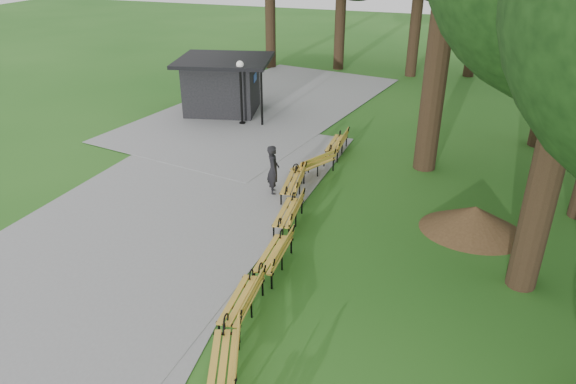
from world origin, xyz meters
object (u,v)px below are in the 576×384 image
(kiosk, at_px, (222,85))
(person, at_px, (273,170))
(bench_2, at_px, (242,300))
(bench_5, at_px, (293,183))
(lamp_post, at_px, (241,79))
(bench_6, at_px, (313,164))
(bench_3, at_px, (274,254))
(bench_4, at_px, (288,212))
(dirt_mound, at_px, (474,219))
(bench_7, at_px, (337,143))
(bench_1, at_px, (223,363))

(kiosk, bearing_deg, person, -66.99)
(person, bearing_deg, bench_2, 167.60)
(bench_5, bearing_deg, kiosk, -148.42)
(lamp_post, distance_m, bench_6, 6.45)
(bench_3, bearing_deg, bench_5, -170.13)
(bench_6, bearing_deg, bench_3, 33.63)
(lamp_post, distance_m, bench_4, 9.41)
(person, bearing_deg, dirt_mound, -120.48)
(bench_3, height_order, bench_7, same)
(kiosk, bearing_deg, bench_5, -63.51)
(bench_1, bearing_deg, kiosk, -174.93)
(bench_2, distance_m, bench_4, 4.16)
(kiosk, distance_m, bench_1, 16.91)
(kiosk, xyz_separation_m, lamp_post, (1.60, -1.38, 0.76))
(bench_1, bearing_deg, bench_5, 168.80)
(kiosk, distance_m, dirt_mound, 14.02)
(person, xyz_separation_m, bench_6, (0.82, 1.76, -0.40))
(bench_1, relative_size, bench_6, 1.00)
(person, height_order, kiosk, kiosk)
(bench_2, relative_size, bench_3, 1.00)
(bench_1, bearing_deg, bench_3, 165.77)
(bench_3, height_order, bench_5, same)
(bench_4, bearing_deg, bench_5, -170.42)
(dirt_mound, bearing_deg, person, 176.17)
(bench_3, bearing_deg, lamp_post, -154.46)
(person, bearing_deg, lamp_post, 5.48)
(lamp_post, height_order, bench_5, lamp_post)
(person, distance_m, lamp_post, 7.18)
(kiosk, bearing_deg, bench_3, -71.87)
(dirt_mound, distance_m, bench_2, 7.31)
(lamp_post, bearing_deg, dirt_mound, -32.62)
(bench_4, xyz_separation_m, bench_7, (-0.08, 5.85, 0.00))
(lamp_post, height_order, bench_3, lamp_post)
(bench_7, bearing_deg, person, -17.10)
(bench_4, bearing_deg, person, -153.33)
(bench_2, xyz_separation_m, bench_7, (-0.43, 9.99, 0.00))
(dirt_mound, height_order, bench_5, bench_5)
(bench_6, relative_size, bench_7, 1.00)
(bench_1, relative_size, bench_7, 1.00)
(bench_3, distance_m, bench_7, 8.04)
(kiosk, relative_size, bench_6, 2.19)
(bench_2, height_order, bench_4, same)
(bench_3, height_order, bench_6, same)
(kiosk, height_order, bench_3, kiosk)
(person, bearing_deg, bench_6, -51.69)
(person, distance_m, dirt_mound, 6.28)
(dirt_mound, height_order, bench_3, bench_3)
(bench_2, bearing_deg, bench_6, -179.23)
(person, relative_size, bench_2, 0.88)
(kiosk, relative_size, lamp_post, 1.47)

